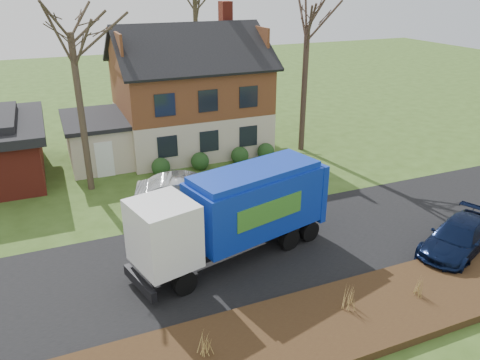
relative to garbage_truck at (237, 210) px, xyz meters
name	(u,v)px	position (x,y,z in m)	size (l,w,h in m)	color
ground	(246,252)	(0.38, 0.02, -2.10)	(120.00, 120.00, 0.00)	#344F1A
road	(246,252)	(0.38, 0.02, -2.09)	(80.00, 7.00, 0.02)	black
mulch_verge	(311,330)	(0.38, -5.28, -1.95)	(80.00, 3.50, 0.30)	#311C10
main_house	(182,89)	(1.87, 13.93, 1.93)	(12.95, 8.95, 9.26)	#C1B29B
garbage_truck	(237,210)	(0.00, 0.00, 0.00)	(8.80, 4.29, 3.64)	black
silver_sedan	(188,192)	(-0.59, 5.05, -1.26)	(1.78, 5.10, 1.68)	#B5B9BD
navy_wagon	(458,238)	(8.52, -3.38, -1.41)	(1.93, 4.74, 1.38)	black
tree_front_west	(66,5)	(-4.84, 9.28, 7.34)	(3.86, 3.86, 11.46)	#453729
tree_front_east	(309,2)	(9.00, 10.51, 7.21)	(4.12, 4.12, 11.46)	#3E2E25
grass_clump_west	(205,344)	(-3.18, -5.17, -1.37)	(0.32, 0.27, 0.86)	tan
grass_clump_mid	(351,298)	(2.04, -5.03, -1.37)	(0.31, 0.25, 0.85)	#AC8A4C
grass_clump_east	(419,286)	(4.68, -5.33, -1.42)	(0.30, 0.25, 0.76)	#9C8044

